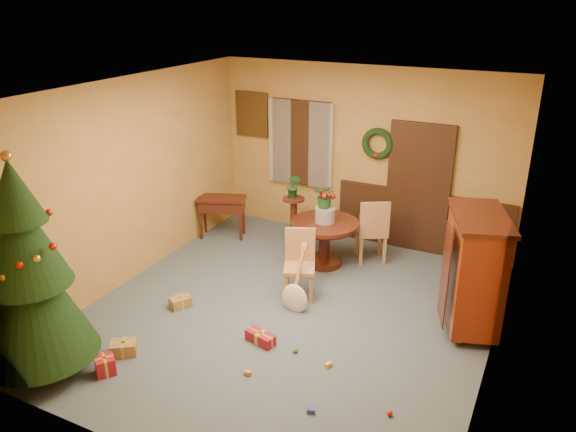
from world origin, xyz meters
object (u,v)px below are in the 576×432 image
Objects in this scene: chair_near at (300,261)px; writing_desk at (222,207)px; dining_table at (325,235)px; sideboard at (474,268)px; christmas_tree at (29,274)px.

writing_desk is at bearing 149.21° from chair_near.
sideboard is (2.29, -0.76, 0.31)m from dining_table.
sideboard is at bearing 6.17° from chair_near.
dining_table is 0.41× the size of christmas_tree.
chair_near is 2.37m from writing_desk.
writing_desk is at bearing 167.19° from sideboard.
christmas_tree is at bearing -143.34° from sideboard.
chair_near is at bearing -30.79° from writing_desk.
sideboard reaches higher than chair_near.
dining_table is 1.16× the size of writing_desk.
chair_near reaches higher than writing_desk.
sideboard is at bearing -12.81° from writing_desk.
christmas_tree is (-1.82, -2.78, 0.69)m from chair_near.
christmas_tree reaches higher than dining_table.
chair_near is at bearing -86.93° from dining_table.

